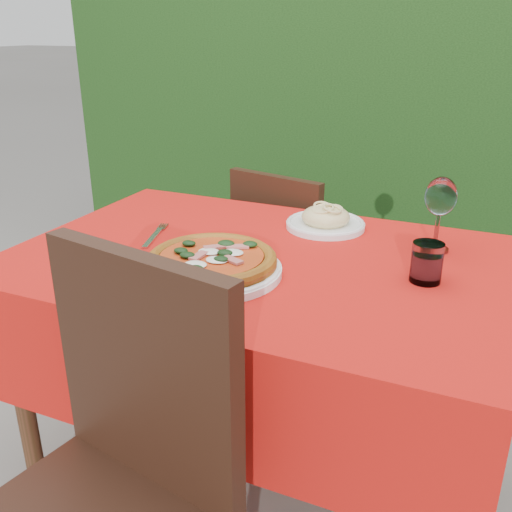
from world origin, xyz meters
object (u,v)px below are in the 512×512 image
at_px(chair_near, 110,478).
at_px(fork, 153,238).
at_px(pizza_plate, 212,263).
at_px(wine_glass, 441,200).
at_px(pasta_plate, 326,220).
at_px(water_glass, 426,264).
at_px(chair_far, 288,262).

height_order(chair_near, fork, chair_near).
bearing_deg(pizza_plate, chair_near, -85.82).
bearing_deg(wine_glass, pasta_plate, 169.91).
relative_size(pasta_plate, water_glass, 2.43).
height_order(chair_near, pasta_plate, chair_near).
bearing_deg(pizza_plate, pasta_plate, 71.27).
bearing_deg(pizza_plate, fork, 150.69).
distance_m(chair_far, pizza_plate, 0.82).
height_order(pasta_plate, wine_glass, wine_glass).
relative_size(chair_far, pizza_plate, 2.17).
height_order(pizza_plate, pasta_plate, pasta_plate).
bearing_deg(pasta_plate, wine_glass, -10.09).
relative_size(water_glass, fork, 0.44).
height_order(water_glass, fork, water_glass).
bearing_deg(water_glass, wine_glass, 91.74).
xyz_separation_m(chair_far, fork, (-0.18, -0.61, 0.28)).
bearing_deg(fork, chair_far, 57.05).
xyz_separation_m(water_glass, fork, (-0.74, -0.02, -0.04)).
xyz_separation_m(chair_near, pasta_plate, (0.11, 0.91, 0.23)).
distance_m(chair_far, water_glass, 0.88).
height_order(chair_near, water_glass, chair_near).
distance_m(wine_glass, fork, 0.78).
distance_m(chair_far, pasta_plate, 0.50).
bearing_deg(fork, wine_glass, 0.87).
height_order(water_glass, wine_glass, wine_glass).
bearing_deg(wine_glass, pizza_plate, -141.03).
height_order(wine_glass, fork, wine_glass).
xyz_separation_m(chair_far, pizza_plate, (0.09, -0.76, 0.30)).
bearing_deg(wine_glass, chair_far, 145.58).
relative_size(pizza_plate, wine_glass, 1.91).
distance_m(pasta_plate, wine_glass, 0.35).
xyz_separation_m(water_glass, wine_glass, (-0.01, 0.21, 0.10)).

